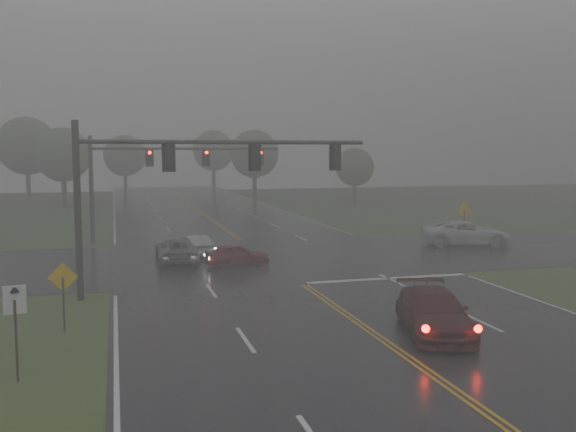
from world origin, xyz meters
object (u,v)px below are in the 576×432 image
object	(u,v)px
sedan_maroon	(434,334)
sedan_silver	(194,255)
car_grey	(176,262)
signal_gantry_far	(152,168)
sedan_red	(237,266)
pickup_white	(466,245)
signal_gantry_near	(171,174)

from	to	relation	value
sedan_maroon	sedan_silver	xyz separation A→B (m)	(-6.07, 19.25, 0.00)
car_grey	signal_gantry_far	distance (m)	10.48
sedan_silver	signal_gantry_far	size ratio (longest dim) A/B	0.28
sedan_red	sedan_maroon	bearing A→B (deg)	-167.26
sedan_silver	car_grey	size ratio (longest dim) A/B	0.77
signal_gantry_far	car_grey	bearing A→B (deg)	-85.31
sedan_red	signal_gantry_far	bearing A→B (deg)	16.45
sedan_maroon	signal_gantry_far	bearing A→B (deg)	122.54
pickup_white	signal_gantry_near	size ratio (longest dim) A/B	0.45
sedan_red	car_grey	world-z (taller)	car_grey
sedan_silver	sedan_red	bearing A→B (deg)	100.88
signal_gantry_far	pickup_white	bearing A→B (deg)	-20.19
sedan_red	sedan_silver	xyz separation A→B (m)	(-1.88, 4.28, 0.00)
car_grey	sedan_silver	bearing A→B (deg)	-120.26
signal_gantry_near	signal_gantry_far	bearing A→B (deg)	89.46
signal_gantry_near	signal_gantry_far	world-z (taller)	signal_gantry_near
sedan_red	signal_gantry_far	size ratio (longest dim) A/B	0.27
sedan_maroon	sedan_silver	size ratio (longest dim) A/B	1.39
car_grey	signal_gantry_far	bearing A→B (deg)	-84.54
pickup_white	signal_gantry_far	distance (m)	22.39
car_grey	signal_gantry_near	world-z (taller)	signal_gantry_near
signal_gantry_near	sedan_maroon	bearing A→B (deg)	-46.33
sedan_silver	pickup_white	distance (m)	18.40
car_grey	pickup_white	size ratio (longest dim) A/B	0.82
sedan_maroon	sedan_silver	bearing A→B (deg)	122.80
car_grey	sedan_maroon	bearing A→B (deg)	114.11
signal_gantry_near	sedan_red	bearing A→B (deg)	57.03
sedan_red	car_grey	size ratio (longest dim) A/B	0.75
sedan_red	signal_gantry_near	world-z (taller)	signal_gantry_near
signal_gantry_near	sedan_silver	bearing A→B (deg)	78.21
sedan_silver	pickup_white	world-z (taller)	pickup_white
pickup_white	signal_gantry_far	bearing A→B (deg)	85.33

